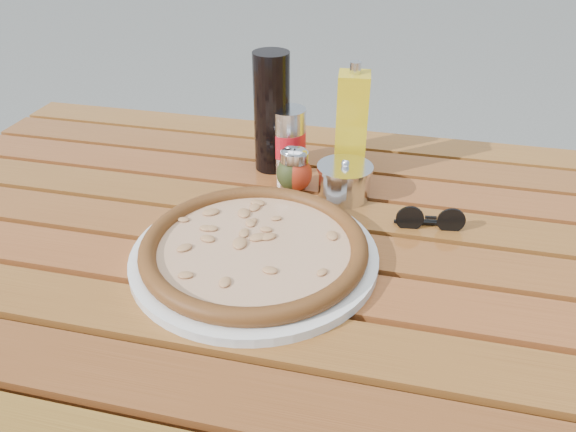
% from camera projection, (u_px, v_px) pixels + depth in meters
% --- Properties ---
extents(table, '(1.40, 0.90, 0.75)m').
position_uv_depth(table, '(285.00, 278.00, 0.91)').
color(table, '#381C0C').
rests_on(table, ground).
extents(plate, '(0.37, 0.37, 0.01)m').
position_uv_depth(plate, '(255.00, 255.00, 0.82)').
color(plate, silver).
rests_on(plate, table).
extents(pizza, '(0.36, 0.36, 0.03)m').
position_uv_depth(pizza, '(254.00, 247.00, 0.81)').
color(pizza, beige).
rests_on(pizza, plate).
extents(pepper_shaker, '(0.07, 0.07, 0.08)m').
position_uv_depth(pepper_shaker, '(297.00, 170.00, 0.98)').
color(pepper_shaker, '#B52E14').
rests_on(pepper_shaker, table).
extents(oregano_shaker, '(0.07, 0.07, 0.08)m').
position_uv_depth(oregano_shaker, '(292.00, 169.00, 0.98)').
color(oregano_shaker, '#39411A').
rests_on(oregano_shaker, table).
extents(dark_bottle, '(0.07, 0.07, 0.22)m').
position_uv_depth(dark_bottle, '(272.00, 113.00, 1.02)').
color(dark_bottle, black).
rests_on(dark_bottle, table).
extents(soda_can, '(0.08, 0.08, 0.12)m').
position_uv_depth(soda_can, '(288.00, 140.00, 1.04)').
color(soda_can, silver).
rests_on(soda_can, table).
extents(olive_oil_cruet, '(0.06, 0.06, 0.21)m').
position_uv_depth(olive_oil_cruet, '(352.00, 125.00, 1.01)').
color(olive_oil_cruet, gold).
rests_on(olive_oil_cruet, table).
extents(parmesan_tin, '(0.12, 0.12, 0.07)m').
position_uv_depth(parmesan_tin, '(344.00, 181.00, 0.96)').
color(parmesan_tin, silver).
rests_on(parmesan_tin, table).
extents(sunglasses, '(0.11, 0.04, 0.04)m').
position_uv_depth(sunglasses, '(430.00, 220.00, 0.88)').
color(sunglasses, black).
rests_on(sunglasses, table).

